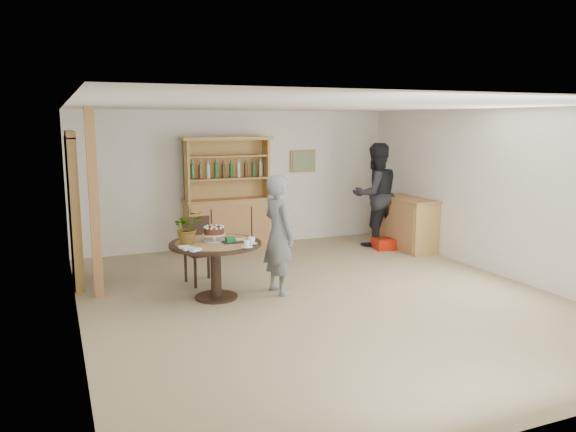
# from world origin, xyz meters

# --- Properties ---
(ground) EXTENTS (7.00, 7.00, 0.00)m
(ground) POSITION_xyz_m (0.00, 0.00, 0.00)
(ground) COLOR tan
(ground) RESTS_ON ground
(room_shell) EXTENTS (6.04, 7.04, 2.52)m
(room_shell) POSITION_xyz_m (0.00, 0.01, 1.74)
(room_shell) COLOR white
(room_shell) RESTS_ON ground
(doorway) EXTENTS (0.13, 1.10, 2.18)m
(doorway) POSITION_xyz_m (-2.93, 2.00, 1.11)
(doorway) COLOR black
(doorway) RESTS_ON ground
(pine_post) EXTENTS (0.12, 0.12, 2.50)m
(pine_post) POSITION_xyz_m (-2.70, 1.20, 1.25)
(pine_post) COLOR #AC7948
(pine_post) RESTS_ON ground
(hutch) EXTENTS (1.62, 0.54, 2.04)m
(hutch) POSITION_xyz_m (-0.30, 3.24, 0.69)
(hutch) COLOR tan
(hutch) RESTS_ON ground
(sideboard) EXTENTS (0.54, 1.26, 0.94)m
(sideboard) POSITION_xyz_m (2.74, 2.00, 0.47)
(sideboard) COLOR tan
(sideboard) RESTS_ON ground
(dining_table) EXTENTS (1.20, 1.20, 0.76)m
(dining_table) POSITION_xyz_m (-1.27, 0.54, 0.60)
(dining_table) COLOR black
(dining_table) RESTS_ON ground
(dining_chair) EXTENTS (0.48, 0.48, 0.95)m
(dining_chair) POSITION_xyz_m (-1.29, 1.37, 0.54)
(dining_chair) COLOR black
(dining_chair) RESTS_ON ground
(birthday_cake) EXTENTS (0.30, 0.30, 0.20)m
(birthday_cake) POSITION_xyz_m (-1.27, 0.59, 0.88)
(birthday_cake) COLOR white
(birthday_cake) RESTS_ON dining_table
(flower_vase) EXTENTS (0.47, 0.44, 0.42)m
(flower_vase) POSITION_xyz_m (-1.62, 0.59, 0.97)
(flower_vase) COLOR #3F7233
(flower_vase) RESTS_ON dining_table
(gift_tray) EXTENTS (0.30, 0.20, 0.08)m
(gift_tray) POSITION_xyz_m (-1.06, 0.41, 0.79)
(gift_tray) COLOR black
(gift_tray) RESTS_ON dining_table
(coffee_cup_a) EXTENTS (0.15, 0.15, 0.09)m
(coffee_cup_a) POSITION_xyz_m (-0.87, 0.26, 0.80)
(coffee_cup_a) COLOR white
(coffee_cup_a) RESTS_ON dining_table
(coffee_cup_b) EXTENTS (0.15, 0.15, 0.08)m
(coffee_cup_b) POSITION_xyz_m (-0.99, 0.09, 0.79)
(coffee_cup_b) COLOR white
(coffee_cup_b) RESTS_ON dining_table
(napkins) EXTENTS (0.24, 0.33, 0.03)m
(napkins) POSITION_xyz_m (-1.68, 0.22, 0.77)
(napkins) COLOR white
(napkins) RESTS_ON dining_table
(teen_boy) EXTENTS (0.48, 0.64, 1.62)m
(teen_boy) POSITION_xyz_m (-0.42, 0.44, 0.81)
(teen_boy) COLOR slate
(teen_boy) RESTS_ON ground
(adult_person) EXTENTS (0.95, 0.75, 1.92)m
(adult_person) POSITION_xyz_m (2.34, 2.49, 0.96)
(adult_person) COLOR black
(adult_person) RESTS_ON ground
(red_suitcase) EXTENTS (0.66, 0.49, 0.21)m
(red_suitcase) POSITION_xyz_m (2.46, 2.13, 0.10)
(red_suitcase) COLOR #B71D09
(red_suitcase) RESTS_ON ground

